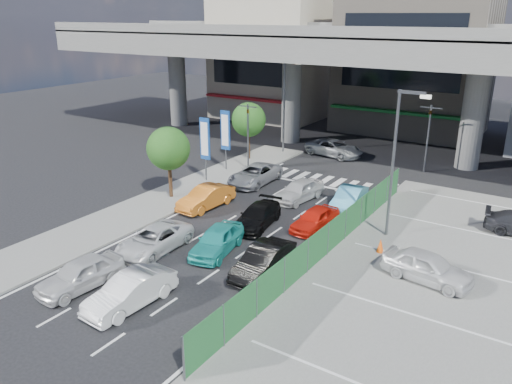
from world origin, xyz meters
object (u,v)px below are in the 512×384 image
Objects in this scene: taxi_orange_left at (206,197)px; wagon_silver_front_left at (255,174)px; tree_far at (249,120)px; street_lamp_right at (397,153)px; sedan_black_mid at (257,216)px; kei_truck_front_right at (349,199)px; taxi_teal_mid at (217,240)px; traffic_light_left at (248,120)px; traffic_light_right at (430,122)px; parked_sedan_white at (427,267)px; tree_near at (168,149)px; sedan_white_mid_left at (154,240)px; sedan_white_front_mid at (299,190)px; hatch_white_back_mid at (130,291)px; hatch_black_mid_right at (264,261)px; street_lamp_left at (286,99)px; signboard_far at (225,132)px; traffic_cone at (380,246)px; crossing_wagon_silver at (334,148)px; van_white_back_left at (80,274)px; signboard_near at (205,141)px; taxi_orange_right at (315,219)px.

wagon_silver_front_left is at bearing 94.02° from taxi_orange_left.
street_lamp_right is at bearing -29.58° from tree_far.
sedan_black_mid is at bearing -157.96° from street_lamp_right.
taxi_teal_mid is at bearing -115.11° from kei_truck_front_right.
wagon_silver_front_left is (2.21, -2.43, -3.26)m from traffic_light_left.
taxi_orange_left is at bearing -122.05° from traffic_light_right.
tree_near is at bearing 92.18° from parked_sedan_white.
taxi_teal_mid reaches higher than sedan_white_mid_left.
taxi_teal_mid is at bearing -67.88° from wagon_silver_front_left.
taxi_teal_mid and taxi_orange_left have the same top height.
taxi_orange_left is 6.11m from sedan_white_front_mid.
kei_truck_front_right is at bearing 35.60° from taxi_orange_left.
hatch_white_back_mid and taxi_teal_mid have the same top height.
traffic_light_left reaches higher than hatch_black_mid_right.
hatch_black_mid_right reaches higher than sedan_white_mid_left.
hatch_white_back_mid is at bearing -74.77° from street_lamp_left.
hatch_white_back_mid is at bearing -55.31° from tree_near.
signboard_far reaches higher than taxi_teal_mid.
taxi_orange_left is at bearing 162.42° from sedan_black_mid.
taxi_orange_left is (-4.36, 4.62, 0.00)m from taxi_teal_mid.
sedan_black_mid is (6.63, -14.78, -4.16)m from street_lamp_left.
sedan_white_mid_left is 6.30× the size of traffic_cone.
tree_near is 10.53m from tree_far.
street_lamp_right reaches higher than tree_near.
tree_far reaches higher than crossing_wagon_silver.
traffic_light_left is 8.19m from sedan_white_front_mid.
sedan_white_front_mid is (-6.85, 2.25, -4.08)m from street_lamp_right.
sedan_white_front_mid is (2.88, 15.09, 0.00)m from van_white_back_left.
hatch_black_mid_right is 0.84× the size of crossing_wagon_silver.
parked_sedan_white reaches higher than taxi_orange_left.
signboard_far is at bearing 157.52° from wagon_silver_front_left.
van_white_back_left is 0.81× the size of crossing_wagon_silver.
street_lamp_left reaches higher than sedan_white_mid_left.
sedan_white_front_mid is (7.52, 0.26, -2.37)m from signboard_near.
crossing_wagon_silver is (0.11, 21.83, 0.06)m from sedan_white_mid_left.
traffic_light_right is 15.79m from traffic_cone.
taxi_orange_right is 15.87m from crossing_wagon_silver.
tree_near reaches higher than taxi_teal_mid.
tree_far is 1.15× the size of hatch_white_back_mid.
taxi_teal_mid is 6.36m from taxi_orange_left.
traffic_light_left is at bearing -88.80° from street_lamp_left.
wagon_silver_front_left is 16.06m from parked_sedan_white.
taxi_teal_mid is 10.21m from parked_sedan_white.
taxi_teal_mid is 0.81× the size of crossing_wagon_silver.
parked_sedan_white is at bearing -135.06° from crossing_wagon_silver.
traffic_cone is at bearing 29.22° from sedan_white_mid_left.
hatch_white_back_mid is at bearing -123.69° from hatch_black_mid_right.
street_lamp_left reaches higher than hatch_white_back_mid.
street_lamp_right is 1.91× the size of taxi_orange_left.
taxi_teal_mid is at bearing -135.16° from street_lamp_right.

